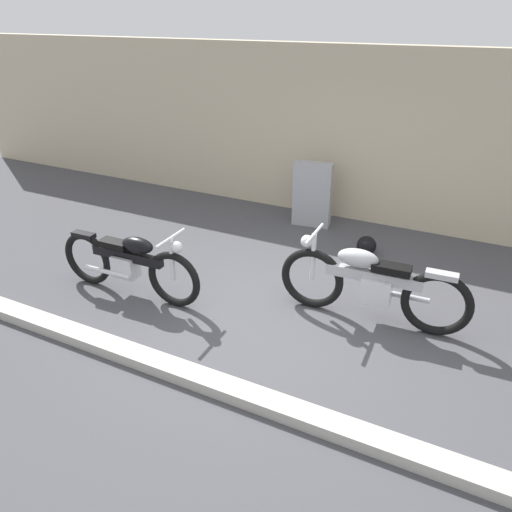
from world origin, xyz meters
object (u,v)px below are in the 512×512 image
(motorcycle_silver, at_px, (371,284))
(motorcycle_black, at_px, (129,263))
(helmet, at_px, (366,245))
(stone_marker, at_px, (312,195))

(motorcycle_silver, relative_size, motorcycle_black, 1.07)
(helmet, height_order, motorcycle_black, motorcycle_black)
(stone_marker, bearing_deg, motorcycle_black, -110.58)
(stone_marker, bearing_deg, helmet, -31.33)
(motorcycle_black, bearing_deg, helmet, 44.68)
(stone_marker, distance_m, motorcycle_silver, 2.89)
(stone_marker, height_order, helmet, stone_marker)
(helmet, bearing_deg, motorcycle_silver, -73.75)
(stone_marker, height_order, motorcycle_silver, stone_marker)
(stone_marker, bearing_deg, motorcycle_silver, -55.52)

